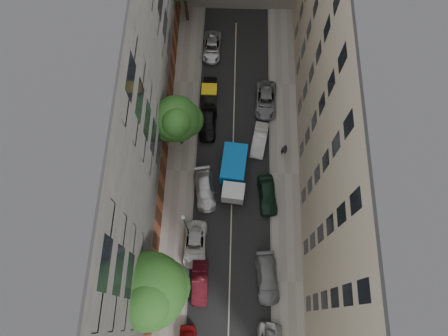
{
  "coord_description": "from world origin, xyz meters",
  "views": [
    {
      "loc": [
        -0.43,
        -14.79,
        39.46
      ],
      "look_at": [
        -0.84,
        -1.82,
        6.0
      ],
      "focal_mm": 32.0,
      "sensor_mm": 36.0,
      "label": 1
    }
  ],
  "objects_px": {
    "tarp_truck": "(234,173)",
    "tree_near": "(150,292)",
    "car_left_2": "(195,244)",
    "car_left_6": "(212,47)",
    "tree_mid": "(177,121)",
    "car_left_3": "(205,190)",
    "car_left_4": "(208,123)",
    "car_left_5": "(210,95)",
    "car_right_2": "(267,195)",
    "pedestrian": "(284,150)",
    "car_right_4": "(266,100)",
    "lamp_post": "(185,223)",
    "car_left_1": "(200,283)",
    "car_right_1": "(267,278)",
    "car_right_3": "(259,140)"
  },
  "relations": [
    {
      "from": "car_left_2",
      "to": "lamp_post",
      "type": "distance_m",
      "value": 3.62
    },
    {
      "from": "tarp_truck",
      "to": "car_left_5",
      "type": "relative_size",
      "value": 1.39
    },
    {
      "from": "car_left_3",
      "to": "pedestrian",
      "type": "relative_size",
      "value": 2.44
    },
    {
      "from": "car_left_2",
      "to": "tree_near",
      "type": "relative_size",
      "value": 0.46
    },
    {
      "from": "car_right_3",
      "to": "pedestrian",
      "type": "xyz_separation_m",
      "value": [
        2.56,
        -1.27,
        0.44
      ]
    },
    {
      "from": "car_left_1",
      "to": "pedestrian",
      "type": "height_order",
      "value": "pedestrian"
    },
    {
      "from": "tarp_truck",
      "to": "tree_near",
      "type": "distance_m",
      "value": 14.83
    },
    {
      "from": "car_left_6",
      "to": "lamp_post",
      "type": "distance_m",
      "value": 22.4
    },
    {
      "from": "car_left_3",
      "to": "car_right_2",
      "type": "bearing_deg",
      "value": -13.12
    },
    {
      "from": "tarp_truck",
      "to": "car_left_2",
      "type": "height_order",
      "value": "tarp_truck"
    },
    {
      "from": "car_left_5",
      "to": "tree_mid",
      "type": "xyz_separation_m",
      "value": [
        -2.7,
        -5.81,
        4.61
      ]
    },
    {
      "from": "tarp_truck",
      "to": "car_right_4",
      "type": "bearing_deg",
      "value": 75.43
    },
    {
      "from": "car_left_5",
      "to": "tree_mid",
      "type": "height_order",
      "value": "tree_mid"
    },
    {
      "from": "car_left_5",
      "to": "tree_mid",
      "type": "bearing_deg",
      "value": -114.57
    },
    {
      "from": "tarp_truck",
      "to": "car_right_1",
      "type": "height_order",
      "value": "tarp_truck"
    },
    {
      "from": "car_left_3",
      "to": "pedestrian",
      "type": "distance_m",
      "value": 9.34
    },
    {
      "from": "car_left_4",
      "to": "tree_mid",
      "type": "distance_m",
      "value": 5.76
    },
    {
      "from": "tree_mid",
      "to": "car_left_6",
      "type": "bearing_deg",
      "value": 77.69
    },
    {
      "from": "car_left_1",
      "to": "car_left_6",
      "type": "relative_size",
      "value": 0.92
    },
    {
      "from": "car_left_5",
      "to": "tree_near",
      "type": "relative_size",
      "value": 0.43
    },
    {
      "from": "tree_mid",
      "to": "pedestrian",
      "type": "bearing_deg",
      "value": -4.56
    },
    {
      "from": "car_right_4",
      "to": "lamp_post",
      "type": "relative_size",
      "value": 0.8
    },
    {
      "from": "car_left_2",
      "to": "car_right_2",
      "type": "xyz_separation_m",
      "value": [
        7.08,
        5.2,
        0.09
      ]
    },
    {
      "from": "car_left_1",
      "to": "car_left_4",
      "type": "bearing_deg",
      "value": 88.9
    },
    {
      "from": "car_left_5",
      "to": "lamp_post",
      "type": "height_order",
      "value": "lamp_post"
    },
    {
      "from": "car_left_3",
      "to": "car_left_5",
      "type": "xyz_separation_m",
      "value": [
        0.0,
        11.2,
        0.03
      ]
    },
    {
      "from": "car_left_2",
      "to": "car_left_6",
      "type": "relative_size",
      "value": 1.03
    },
    {
      "from": "lamp_post",
      "to": "car_right_1",
      "type": "bearing_deg",
      "value": -28.87
    },
    {
      "from": "car_right_1",
      "to": "pedestrian",
      "type": "distance_m",
      "value": 13.26
    },
    {
      "from": "tarp_truck",
      "to": "tree_mid",
      "type": "bearing_deg",
      "value": 152.06
    },
    {
      "from": "car_left_5",
      "to": "car_right_2",
      "type": "xyz_separation_m",
      "value": [
        6.4,
        -11.6,
        0.03
      ]
    },
    {
      "from": "tarp_truck",
      "to": "tree_near",
      "type": "relative_size",
      "value": 0.59
    },
    {
      "from": "car_left_3",
      "to": "car_left_4",
      "type": "xyz_separation_m",
      "value": [
        0.0,
        7.6,
        0.07
      ]
    },
    {
      "from": "car_left_2",
      "to": "car_right_2",
      "type": "bearing_deg",
      "value": 36.95
    },
    {
      "from": "tarp_truck",
      "to": "car_left_1",
      "type": "relative_size",
      "value": 1.45
    },
    {
      "from": "car_left_6",
      "to": "tarp_truck",
      "type": "bearing_deg",
      "value": -78.35
    },
    {
      "from": "tree_mid",
      "to": "lamp_post",
      "type": "xyz_separation_m",
      "value": [
        1.3,
        -9.73,
        -1.36
      ]
    },
    {
      "from": "tarp_truck",
      "to": "car_left_4",
      "type": "distance_m",
      "value": 6.69
    },
    {
      "from": "car_right_4",
      "to": "lamp_post",
      "type": "height_order",
      "value": "lamp_post"
    },
    {
      "from": "car_right_3",
      "to": "tree_near",
      "type": "distance_m",
      "value": 19.77
    },
    {
      "from": "car_left_2",
      "to": "car_right_4",
      "type": "distance_m",
      "value": 17.72
    },
    {
      "from": "car_right_4",
      "to": "tree_mid",
      "type": "height_order",
      "value": "tree_mid"
    },
    {
      "from": "car_left_3",
      "to": "lamp_post",
      "type": "distance_m",
      "value": 5.62
    },
    {
      "from": "car_left_2",
      "to": "car_left_4",
      "type": "xyz_separation_m",
      "value": [
        0.68,
        13.2,
        0.1
      ]
    },
    {
      "from": "car_left_1",
      "to": "car_right_2",
      "type": "xyz_separation_m",
      "value": [
        6.4,
        8.8,
        0.05
      ]
    },
    {
      "from": "car_right_1",
      "to": "tree_near",
      "type": "bearing_deg",
      "value": -173.96
    },
    {
      "from": "car_right_4",
      "to": "tree_near",
      "type": "height_order",
      "value": "tree_near"
    },
    {
      "from": "tree_near",
      "to": "tree_mid",
      "type": "distance_m",
      "value": 16.07
    },
    {
      "from": "car_left_6",
      "to": "pedestrian",
      "type": "relative_size",
      "value": 2.35
    },
    {
      "from": "car_left_4",
      "to": "car_right_4",
      "type": "xyz_separation_m",
      "value": [
        6.3,
        3.09,
        -0.07
      ]
    }
  ]
}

